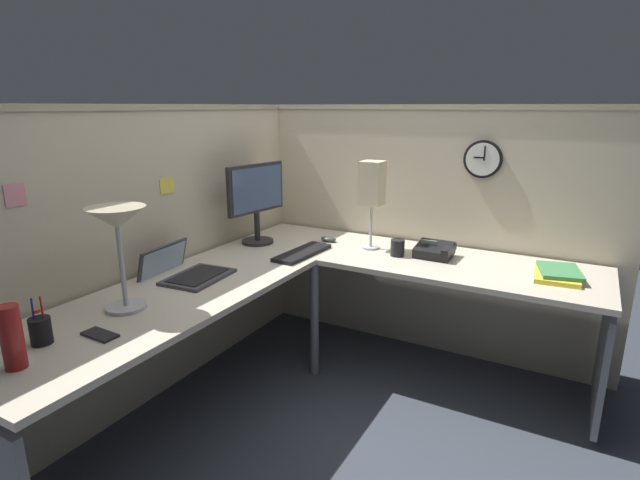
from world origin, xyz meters
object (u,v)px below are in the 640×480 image
(wall_clock, at_px, (483,159))
(office_phone, at_px, (435,251))
(keyboard, at_px, (302,253))
(book_stack, at_px, (558,274))
(coffee_mug, at_px, (398,248))
(cell_phone, at_px, (100,335))
(thermos_flask, at_px, (12,337))
(laptop, at_px, (183,271))
(monitor, at_px, (256,197))
(desk_lamp_dome, at_px, (117,226))
(computer_mouse, at_px, (328,239))
(desk_lamp_paper, at_px, (372,186))
(pen_cup, at_px, (41,330))

(wall_clock, bearing_deg, office_phone, 151.21)
(keyboard, relative_size, book_stack, 1.38)
(coffee_mug, bearing_deg, keyboard, 116.37)
(cell_phone, relative_size, office_phone, 0.69)
(coffee_mug, bearing_deg, thermos_flask, 159.74)
(thermos_flask, bearing_deg, office_phone, -24.69)
(book_stack, relative_size, coffee_mug, 3.24)
(laptop, bearing_deg, book_stack, -61.93)
(keyboard, height_order, wall_clock, wall_clock)
(laptop, bearing_deg, keyboard, -29.19)
(monitor, xyz_separation_m, wall_clock, (0.54, -1.24, 0.25))
(cell_phone, relative_size, thermos_flask, 0.65)
(desk_lamp_dome, height_order, cell_phone, desk_lamp_dome)
(computer_mouse, xyz_separation_m, thermos_flask, (-1.89, 0.17, 0.09))
(office_phone, distance_m, desk_lamp_paper, 0.53)
(cell_phone, distance_m, book_stack, 2.14)
(laptop, height_order, thermos_flask, thermos_flask)
(pen_cup, height_order, wall_clock, wall_clock)
(desk_lamp_dome, relative_size, wall_clock, 2.02)
(laptop, height_order, pen_cup, pen_cup)
(desk_lamp_dome, height_order, coffee_mug, desk_lamp_dome)
(thermos_flask, bearing_deg, keyboard, -6.30)
(pen_cup, height_order, book_stack, pen_cup)
(monitor, distance_m, computer_mouse, 0.53)
(pen_cup, distance_m, coffee_mug, 1.83)
(laptop, xyz_separation_m, office_phone, (0.94, -1.04, 0.01))
(desk_lamp_paper, relative_size, coffee_mug, 5.52)
(keyboard, bearing_deg, book_stack, -75.00)
(thermos_flask, bearing_deg, computer_mouse, -5.22)
(laptop, bearing_deg, wall_clock, -44.17)
(desk_lamp_paper, xyz_separation_m, coffee_mug, (-0.07, -0.20, -0.34))
(pen_cup, bearing_deg, monitor, 4.37)
(office_phone, height_order, wall_clock, wall_clock)
(monitor, xyz_separation_m, laptop, (-0.70, -0.03, -0.27))
(monitor, relative_size, computer_mouse, 4.81)
(computer_mouse, height_order, pen_cup, pen_cup)
(desk_lamp_dome, xyz_separation_m, office_phone, (1.37, -0.95, -0.33))
(book_stack, xyz_separation_m, wall_clock, (0.34, 0.48, 0.52))
(office_phone, relative_size, coffee_mug, 2.16)
(office_phone, bearing_deg, computer_mouse, 89.94)
(keyboard, distance_m, pen_cup, 1.44)
(thermos_flask, relative_size, coffee_mug, 2.29)
(pen_cup, bearing_deg, desk_lamp_dome, -1.33)
(desk_lamp_dome, distance_m, book_stack, 2.10)
(thermos_flask, distance_m, office_phone, 2.08)
(desk_lamp_dome, bearing_deg, coffee_mug, -30.12)
(monitor, xyz_separation_m, cell_phone, (-1.36, -0.25, -0.29))
(pen_cup, height_order, desk_lamp_paper, desk_lamp_paper)
(thermos_flask, relative_size, office_phone, 1.06)
(desk_lamp_paper, relative_size, wall_clock, 2.41)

